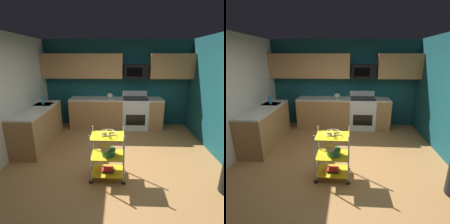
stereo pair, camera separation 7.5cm
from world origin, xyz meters
The scene contains 13 objects.
floor centered at (0.00, 0.00, -0.02)m, with size 4.40×4.80×0.04m, color #A87542.
wall_back centered at (0.00, 2.43, 1.30)m, with size 4.52×0.06×2.60m, color #14474C.
counter_run centered at (-0.75, 1.64, 0.46)m, with size 3.58×2.35×0.92m.
oven_range centered at (0.57, 2.10, 0.48)m, with size 0.76×0.65×1.10m.
upper_cabinets centered at (-0.13, 2.23, 1.85)m, with size 4.40×0.33×0.70m.
microwave centered at (0.57, 2.21, 1.70)m, with size 0.70×0.39×0.40m.
rolling_cart centered at (-0.11, -0.34, 0.45)m, with size 0.63×0.41×0.91m.
fruit_bowl centered at (-0.11, -0.34, 0.88)m, with size 0.27×0.27×0.07m.
mixing_bowl_large centered at (-0.09, -0.34, 0.52)m, with size 0.25×0.25×0.11m.
mixing_bowl_small centered at (-0.14, -0.37, 0.62)m, with size 0.18×0.18×0.08m.
book_stack centered at (-0.11, -0.34, 0.15)m, with size 0.21×0.16×0.05m.
kettle centered at (-0.19, 2.10, 1.00)m, with size 0.21×0.18×0.26m.
dish_soap_bottle centered at (-1.89, 1.30, 1.02)m, with size 0.06×0.06×0.20m, color #2D8CBF.
Camera 1 is at (0.08, -3.07, 2.10)m, focal length 28.29 mm.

